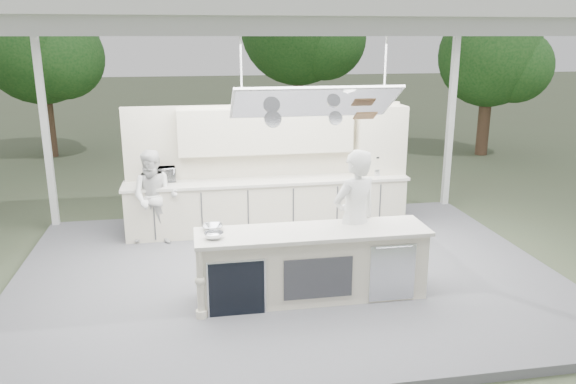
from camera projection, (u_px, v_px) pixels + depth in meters
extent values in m
plane|color=#404B34|center=(286.00, 278.00, 8.50)|extent=(90.00, 90.00, 0.00)
cube|color=#555559|center=(286.00, 274.00, 8.49)|extent=(8.00, 6.00, 0.12)
cube|color=white|center=(450.00, 122.00, 11.41)|extent=(0.12, 0.12, 3.70)
cube|color=white|center=(46.00, 133.00, 10.10)|extent=(0.12, 0.12, 3.70)
cube|color=white|center=(286.00, 17.00, 7.49)|extent=(8.20, 6.20, 0.16)
cube|color=white|center=(344.00, 26.00, 4.78)|extent=(8.00, 0.12, 0.16)
cube|color=white|center=(259.00, 31.00, 10.28)|extent=(8.00, 0.12, 0.16)
cube|color=white|center=(549.00, 30.00, 8.18)|extent=(0.12, 6.00, 0.16)
cube|color=white|center=(314.00, 102.00, 6.94)|extent=(2.00, 0.71, 0.43)
cube|color=white|center=(314.00, 102.00, 6.94)|extent=(2.06, 0.76, 0.46)
cylinder|color=white|center=(241.00, 63.00, 6.66)|extent=(0.02, 0.02, 0.95)
cylinder|color=white|center=(386.00, 62.00, 6.97)|extent=(0.02, 0.02, 0.95)
cylinder|color=silver|center=(273.00, 119.00, 7.06)|extent=(0.22, 0.14, 0.21)
cylinder|color=silver|center=(335.00, 118.00, 7.15)|extent=(0.18, 0.12, 0.18)
cube|color=olive|center=(365.00, 116.00, 7.23)|extent=(0.28, 0.18, 0.12)
cube|color=beige|center=(312.00, 265.00, 7.53)|extent=(3.00, 0.70, 0.90)
cube|color=silver|center=(313.00, 232.00, 7.40)|extent=(3.10, 0.78, 0.05)
cylinder|color=beige|center=(200.00, 284.00, 6.94)|extent=(0.11, 0.11, 0.92)
cube|color=black|center=(237.00, 289.00, 7.04)|extent=(0.70, 0.04, 0.72)
cube|color=silver|center=(237.00, 289.00, 7.04)|extent=(0.74, 0.03, 0.72)
cube|color=#35363B|center=(318.00, 278.00, 7.20)|extent=(0.90, 0.02, 0.55)
cube|color=silver|center=(392.00, 273.00, 7.37)|extent=(0.62, 0.02, 0.78)
cube|color=beige|center=(268.00, 206.00, 10.15)|extent=(5.00, 0.65, 0.90)
cube|color=silver|center=(268.00, 181.00, 10.02)|extent=(5.08, 0.72, 0.05)
cube|color=beige|center=(266.00, 166.00, 10.25)|extent=(5.00, 0.10, 2.25)
cube|color=beige|center=(266.00, 131.00, 9.95)|extent=(3.10, 0.38, 0.80)
cube|color=beige|center=(380.00, 141.00, 10.32)|extent=(0.90, 0.45, 1.30)
cube|color=olive|center=(380.00, 141.00, 10.32)|extent=(0.84, 0.40, 0.03)
cylinder|color=silver|center=(376.00, 172.00, 10.32)|extent=(0.20, 0.20, 0.12)
cylinder|color=black|center=(376.00, 163.00, 10.27)|extent=(0.17, 0.17, 0.20)
cylinder|color=black|center=(394.00, 171.00, 10.38)|extent=(0.16, 0.16, 0.10)
cone|color=black|center=(394.00, 162.00, 10.33)|extent=(0.14, 0.14, 0.24)
cylinder|color=brown|center=(48.00, 122.00, 16.78)|extent=(0.36, 0.36, 2.10)
sphere|color=#346224|center=(39.00, 45.00, 16.18)|extent=(3.40, 3.40, 3.40)
sphere|color=#346224|center=(62.00, 57.00, 15.90)|extent=(2.38, 2.38, 2.38)
cylinder|color=brown|center=(298.00, 103.00, 19.97)|extent=(0.36, 0.36, 2.45)
sphere|color=#346224|center=(298.00, 26.00, 19.27)|extent=(4.00, 4.00, 4.00)
sphere|color=#346224|center=(325.00, 39.00, 18.94)|extent=(2.80, 2.80, 2.80)
cylinder|color=brown|center=(484.00, 123.00, 17.09)|extent=(0.36, 0.36, 1.92)
sphere|color=#346224|center=(490.00, 56.00, 16.55)|extent=(3.00, 3.00, 3.00)
sphere|color=#346224|center=(516.00, 67.00, 16.30)|extent=(2.10, 2.10, 2.10)
imported|color=white|center=(354.00, 219.00, 7.73)|extent=(0.84, 0.71, 1.96)
imported|color=silver|center=(155.00, 198.00, 9.39)|extent=(0.88, 0.73, 1.62)
imported|color=#B2B5B9|center=(161.00, 174.00, 9.84)|extent=(0.51, 0.37, 0.26)
imported|color=#AFB2B7|center=(213.00, 227.00, 7.41)|extent=(0.27, 0.27, 0.07)
imported|color=silver|center=(214.00, 235.00, 7.09)|extent=(0.33, 0.33, 0.08)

